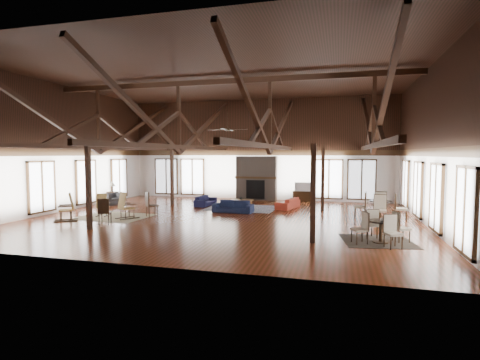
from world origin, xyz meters
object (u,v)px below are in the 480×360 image
(sofa_navy_front, at_px, (233,206))
(coffee_table, at_px, (242,201))
(sofa_orange, at_px, (288,203))
(cafe_table_far, at_px, (380,206))
(tv_console, at_px, (303,196))
(armchair, at_px, (113,199))
(cafe_table_near, at_px, (381,227))
(sofa_navy_left, at_px, (206,201))

(sofa_navy_front, distance_m, coffee_table, 1.57)
(sofa_orange, bearing_deg, cafe_table_far, 75.74)
(coffee_table, bearing_deg, tv_console, 55.34)
(sofa_navy_front, xyz_separation_m, armchair, (-6.99, 0.84, 0.03))
(sofa_navy_front, distance_m, armchair, 7.04)
(sofa_orange, xyz_separation_m, cafe_table_near, (3.75, -6.63, 0.22))
(sofa_orange, height_order, cafe_table_far, cafe_table_far)
(cafe_table_far, bearing_deg, cafe_table_near, -95.47)
(coffee_table, bearing_deg, cafe_table_far, -12.36)
(sofa_navy_left, distance_m, armchair, 5.02)
(cafe_table_near, bearing_deg, cafe_table_far, 84.53)
(armchair, distance_m, tv_console, 10.67)
(sofa_navy_front, relative_size, sofa_orange, 1.06)
(sofa_navy_front, bearing_deg, sofa_navy_left, 139.35)
(coffee_table, relative_size, cafe_table_far, 0.52)
(cafe_table_far, xyz_separation_m, tv_console, (-3.69, 5.36, -0.26))
(armchair, distance_m, cafe_table_far, 13.52)
(coffee_table, distance_m, cafe_table_far, 6.72)
(sofa_navy_left, height_order, sofa_orange, sofa_orange)
(sofa_navy_front, xyz_separation_m, sofa_navy_left, (-2.09, 1.97, -0.03))
(cafe_table_near, bearing_deg, sofa_navy_front, 142.59)
(sofa_navy_front, xyz_separation_m, cafe_table_far, (6.48, -0.27, 0.28))
(cafe_table_far, bearing_deg, tv_console, 124.50)
(sofa_orange, relative_size, tv_console, 1.52)
(armchair, height_order, cafe_table_near, cafe_table_near)
(tv_console, bearing_deg, sofa_orange, -98.90)
(cafe_table_far, relative_size, tv_console, 1.85)
(coffee_table, relative_size, tv_console, 0.96)
(sofa_navy_front, distance_m, sofa_navy_left, 2.88)
(sofa_navy_front, relative_size, coffee_table, 1.68)
(sofa_navy_front, distance_m, cafe_table_near, 7.64)
(sofa_orange, height_order, cafe_table_near, cafe_table_near)
(cafe_table_far, bearing_deg, sofa_orange, 151.58)
(tv_console, bearing_deg, sofa_navy_left, -147.47)
(sofa_navy_left, distance_m, cafe_table_near, 10.51)
(sofa_navy_front, height_order, cafe_table_near, cafe_table_near)
(sofa_navy_front, bearing_deg, tv_console, 63.89)
(sofa_navy_left, distance_m, sofa_orange, 4.41)
(sofa_navy_front, xyz_separation_m, cafe_table_near, (6.06, -4.64, 0.20))
(cafe_table_near, height_order, cafe_table_far, cafe_table_far)
(armchair, bearing_deg, sofa_navy_front, -68.77)
(armchair, relative_size, tv_console, 0.82)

